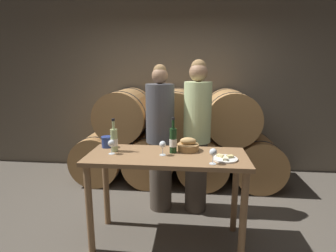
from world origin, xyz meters
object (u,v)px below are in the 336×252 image
Objects in this scene: tasting_table at (167,170)px; cheese_plate at (225,158)px; person_right at (197,136)px; wine_glass_left at (163,145)px; wine_glass_center at (213,153)px; wine_bottle_white at (114,140)px; wine_bottle_red at (173,140)px; wine_glass_far_left at (111,144)px; bread_basket at (188,146)px; blue_crock at (107,141)px; person_left at (160,138)px.

cheese_plate reaches higher than tasting_table.
person_right is 13.16× the size of wine_glass_left.
wine_bottle_white is at bearing 164.26° from wine_glass_center.
person_right reaches higher than wine_bottle_red.
person_right is 13.16× the size of wine_glass_far_left.
wine_glass_far_left reaches higher than bread_basket.
wine_glass_left is at bearing -18.27° from blue_crock.
wine_bottle_white is 0.09m from wine_glass_far_left.
person_left is 7.90× the size of cheese_plate.
person_right is 1.00m from wine_bottle_white.
cheese_plate is at bearing -6.85° from wine_glass_left.
wine_bottle_white is at bearing 88.18° from wine_glass_far_left.
wine_glass_far_left is at bearing -176.95° from tasting_table.
wine_glass_far_left reaches higher than tasting_table.
wine_bottle_red is at bearing 142.71° from wine_glass_center.
person_right reaches higher than blue_crock.
wine_glass_far_left is (-0.38, -0.66, 0.11)m from person_left.
blue_crock is 1.12m from wine_glass_center.
wine_glass_far_left and wine_glass_center have the same top height.
cheese_plate is 1.62× the size of wine_glass_left.
wine_glass_left reaches higher than tasting_table.
wine_bottle_red is at bearing 9.34° from wine_glass_far_left.
wine_glass_left is (-0.09, -0.09, -0.02)m from wine_bottle_red.
wine_glass_far_left is (-0.72, -0.17, 0.05)m from bread_basket.
person_left is 0.77m from wine_glass_far_left.
wine_bottle_white reaches higher than wine_glass_far_left.
wine_bottle_red reaches higher than blue_crock.
wine_bottle_white is at bearing -123.13° from person_left.
tasting_table is 13.26× the size of blue_crock.
tasting_table is 0.69m from blue_crock.
wine_glass_far_left is 1.00× the size of wine_glass_center.
bread_basket is at bearing -100.83° from person_right.
blue_crock is at bearing -153.68° from person_right.
wine_glass_left is (0.10, -0.66, 0.11)m from person_left.
wine_glass_left reaches higher than cheese_plate.
wine_bottle_red is (0.20, -0.57, 0.14)m from person_left.
person_right reaches higher than bread_basket.
person_right is 8.44× the size of bread_basket.
person_left reaches higher than wine_glass_center.
cheese_plate is 1.62× the size of wine_glass_far_left.
person_left reaches higher than blue_crock.
wine_bottle_red is at bearing -150.55° from bread_basket.
person_right reaches higher than wine_glass_left.
person_right reaches higher than wine_glass_center.
tasting_table is 10.96× the size of wine_glass_left.
wine_bottle_red is 1.06× the size of wine_bottle_white.
cheese_plate is 0.19m from wine_glass_center.
wine_bottle_red is 0.13m from wine_glass_left.
blue_crock is (-0.69, 0.11, -0.06)m from wine_bottle_red.
tasting_table is 4.38× the size of wine_bottle_red.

